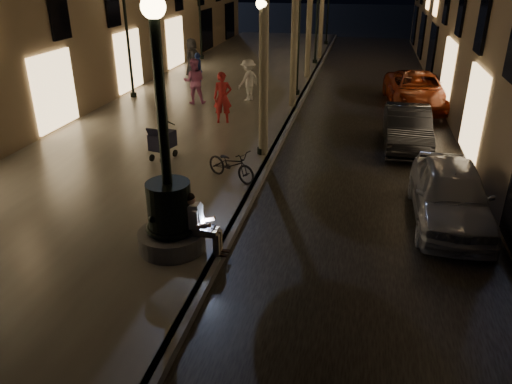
% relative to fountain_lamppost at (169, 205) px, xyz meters
% --- Properties ---
extents(ground, '(120.00, 120.00, 0.00)m').
position_rel_fountain_lamppost_xyz_m(ground, '(1.00, 13.00, -1.21)').
color(ground, black).
rests_on(ground, ground).
extents(cobble_lane, '(6.00, 45.00, 0.02)m').
position_rel_fountain_lamppost_xyz_m(cobble_lane, '(4.00, 13.00, -1.20)').
color(cobble_lane, black).
rests_on(cobble_lane, ground).
extents(promenade, '(8.00, 45.00, 0.20)m').
position_rel_fountain_lamppost_xyz_m(promenade, '(-3.00, 13.00, -1.11)').
color(promenade, '#625D56').
rests_on(promenade, ground).
extents(curb_strip, '(0.25, 45.00, 0.20)m').
position_rel_fountain_lamppost_xyz_m(curb_strip, '(1.00, 13.00, -1.11)').
color(curb_strip, '#59595B').
rests_on(curb_strip, ground).
extents(fountain_lamppost, '(1.40, 1.40, 5.21)m').
position_rel_fountain_lamppost_xyz_m(fountain_lamppost, '(0.00, 0.00, 0.00)').
color(fountain_lamppost, '#59595B').
rests_on(fountain_lamppost, promenade).
extents(seated_man_laptop, '(0.95, 0.32, 1.32)m').
position_rel_fountain_lamppost_xyz_m(seated_man_laptop, '(0.61, -0.00, -0.31)').
color(seated_man_laptop, tan).
rests_on(seated_man_laptop, promenade).
extents(lamp_curb_a, '(0.36, 0.36, 4.81)m').
position_rel_fountain_lamppost_xyz_m(lamp_curb_a, '(0.70, 6.00, 2.02)').
color(lamp_curb_a, black).
rests_on(lamp_curb_a, promenade).
extents(lamp_curb_b, '(0.36, 0.36, 4.81)m').
position_rel_fountain_lamppost_xyz_m(lamp_curb_b, '(0.70, 14.00, 2.02)').
color(lamp_curb_b, black).
rests_on(lamp_curb_b, promenade).
extents(lamp_curb_c, '(0.36, 0.36, 4.81)m').
position_rel_fountain_lamppost_xyz_m(lamp_curb_c, '(0.70, 22.00, 2.02)').
color(lamp_curb_c, black).
rests_on(lamp_curb_c, promenade).
extents(lamp_curb_d, '(0.36, 0.36, 4.81)m').
position_rel_fountain_lamppost_xyz_m(lamp_curb_d, '(0.70, 30.00, 2.02)').
color(lamp_curb_d, black).
rests_on(lamp_curb_d, promenade).
extents(lamp_left_b, '(0.36, 0.36, 4.81)m').
position_rel_fountain_lamppost_xyz_m(lamp_left_b, '(-6.40, 12.00, 2.02)').
color(lamp_left_b, black).
rests_on(lamp_left_b, promenade).
extents(lamp_left_c, '(0.36, 0.36, 4.81)m').
position_rel_fountain_lamppost_xyz_m(lamp_left_c, '(-6.40, 22.00, 2.02)').
color(lamp_left_c, black).
rests_on(lamp_left_c, promenade).
extents(stroller, '(0.67, 1.18, 1.19)m').
position_rel_fountain_lamppost_xyz_m(stroller, '(-2.15, 4.91, -0.42)').
color(stroller, black).
rests_on(stroller, promenade).
extents(car_front, '(1.70, 4.22, 1.44)m').
position_rel_fountain_lamppost_xyz_m(car_front, '(5.89, 2.89, -0.49)').
color(car_front, '#B1B2BA').
rests_on(car_front, ground).
extents(car_second, '(1.45, 4.09, 1.35)m').
position_rel_fountain_lamppost_xyz_m(car_second, '(5.20, 8.16, -0.54)').
color(car_second, black).
rests_on(car_second, ground).
extents(car_third, '(2.81, 5.35, 1.43)m').
position_rel_fountain_lamppost_xyz_m(car_third, '(5.93, 13.69, -0.49)').
color(car_third, maroon).
rests_on(car_third, ground).
extents(pedestrian_red, '(0.78, 0.61, 1.87)m').
position_rel_fountain_lamppost_xyz_m(pedestrian_red, '(-1.40, 9.06, -0.07)').
color(pedestrian_red, '#AD2223').
rests_on(pedestrian_red, promenade).
extents(pedestrian_pink, '(1.08, 0.94, 1.88)m').
position_rel_fountain_lamppost_xyz_m(pedestrian_pink, '(-3.33, 11.51, -0.07)').
color(pedestrian_pink, '#C86AA2').
rests_on(pedestrian_pink, promenade).
extents(pedestrian_white, '(1.15, 1.32, 1.77)m').
position_rel_fountain_lamppost_xyz_m(pedestrian_white, '(-1.22, 12.50, -0.13)').
color(pedestrian_white, silver).
rests_on(pedestrian_white, promenade).
extents(pedestrian_blue, '(0.52, 1.01, 1.66)m').
position_rel_fountain_lamppost_xyz_m(pedestrian_blue, '(-4.10, 14.37, -0.18)').
color(pedestrian_blue, '#294197').
rests_on(pedestrian_blue, promenade).
extents(pedestrian_dark, '(0.82, 1.07, 1.95)m').
position_rel_fountain_lamppost_xyz_m(pedestrian_dark, '(-5.22, 16.76, -0.03)').
color(pedestrian_dark, '#323237').
rests_on(pedestrian_dark, promenade).
extents(bicycle, '(1.74, 1.29, 0.87)m').
position_rel_fountain_lamppost_xyz_m(bicycle, '(0.29, 3.83, -0.57)').
color(bicycle, black).
rests_on(bicycle, promenade).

